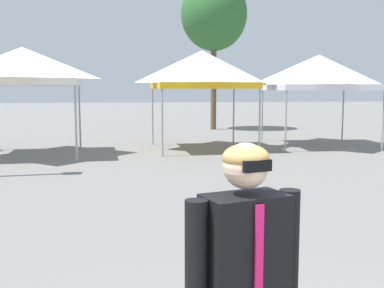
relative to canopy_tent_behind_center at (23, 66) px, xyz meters
The scene contains 5 objects.
canopy_tent_behind_center is the anchor object (origin of this frame).
canopy_tent_far_right 5.68m from the canopy_tent_behind_center, ahead, with size 3.35×3.35×3.33m.
canopy_tent_center 9.95m from the canopy_tent_behind_center, ahead, with size 3.62×3.62×3.25m.
person_foreground 13.19m from the canopy_tent_behind_center, 73.95° to the right, with size 0.63×0.35×1.78m.
tree_behind_tents_left 11.66m from the canopy_tent_behind_center, 48.57° to the left, with size 3.27×3.27×7.53m.
Camera 1 is at (-1.20, -1.42, 2.04)m, focal length 43.58 mm.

